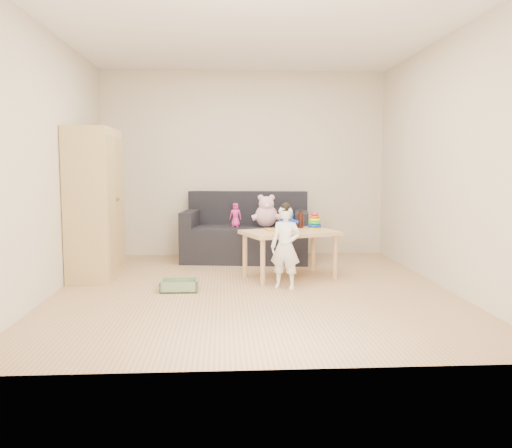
{
  "coord_description": "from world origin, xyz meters",
  "views": [
    {
      "loc": [
        -0.3,
        -5.5,
        1.26
      ],
      "look_at": [
        0.05,
        0.25,
        0.65
      ],
      "focal_mm": 38.0,
      "sensor_mm": 36.0,
      "label": 1
    }
  ],
  "objects": [
    {
      "name": "play_table",
      "position": [
        0.45,
        0.56,
        0.27
      ],
      "size": [
        1.18,
        0.94,
        0.54
      ],
      "primitive_type": "cube",
      "rotation": [
        0.0,
        0.0,
        0.33
      ],
      "color": "#E6B27E",
      "rests_on": "ground"
    },
    {
      "name": "pink_bear",
      "position": [
        0.27,
        1.65,
        0.64
      ],
      "size": [
        0.34,
        0.3,
        0.36
      ],
      "primitive_type": null,
      "rotation": [
        0.0,
        0.0,
        0.11
      ],
      "color": "#FEBBC7",
      "rests_on": "sofa"
    },
    {
      "name": "yellow_book",
      "position": [
        0.29,
        0.62,
        0.55
      ],
      "size": [
        0.25,
        0.25,
        0.02
      ],
      "primitive_type": "cube",
      "rotation": [
        0.0,
        0.0,
        0.17
      ],
      "color": "orange",
      "rests_on": "play_table"
    },
    {
      "name": "sofa",
      "position": [
        0.0,
        1.7,
        0.23
      ],
      "size": [
        1.75,
        1.04,
        0.46
      ],
      "primitive_type": "cube",
      "rotation": [
        0.0,
        0.0,
        -0.13
      ],
      "color": "black",
      "rests_on": "ground"
    },
    {
      "name": "brown_bottle",
      "position": [
        0.62,
        0.85,
        0.63
      ],
      "size": [
        0.08,
        0.08,
        0.22
      ],
      "color": "black",
      "rests_on": "play_table"
    },
    {
      "name": "doll",
      "position": [
        -0.14,
        1.63,
        0.62
      ],
      "size": [
        0.18,
        0.14,
        0.31
      ],
      "primitive_type": "imported",
      "rotation": [
        0.0,
        0.0,
        -0.21
      ],
      "color": "#F02D94",
      "rests_on": "sofa"
    },
    {
      "name": "room",
      "position": [
        0.0,
        0.0,
        1.3
      ],
      "size": [
        4.5,
        4.5,
        4.5
      ],
      "color": "tan",
      "rests_on": "ground"
    },
    {
      "name": "blue_plush",
      "position": [
        0.46,
        0.73,
        0.65
      ],
      "size": [
        0.19,
        0.15,
        0.23
      ],
      "primitive_type": null,
      "rotation": [
        0.0,
        0.0,
        -0.0
      ],
      "color": "#1C48FF",
      "rests_on": "play_table"
    },
    {
      "name": "wooden_figure",
      "position": [
        0.4,
        0.48,
        0.6
      ],
      "size": [
        0.06,
        0.05,
        0.12
      ],
      "primitive_type": null,
      "rotation": [
        0.0,
        0.0,
        0.4
      ],
      "color": "#582F1B",
      "rests_on": "play_table"
    },
    {
      "name": "storage_bin",
      "position": [
        -0.75,
        -0.03,
        0.06
      ],
      "size": [
        0.38,
        0.28,
        0.11
      ],
      "primitive_type": null,
      "rotation": [
        0.0,
        0.0,
        0.0
      ],
      "color": "gray",
      "rests_on": "ground"
    },
    {
      "name": "toddler",
      "position": [
        0.34,
        0.01,
        0.42
      ],
      "size": [
        0.37,
        0.31,
        0.85
      ],
      "primitive_type": "imported",
      "rotation": [
        0.0,
        0.0,
        -0.4
      ],
      "color": "white",
      "rests_on": "ground"
    },
    {
      "name": "ring_stacker",
      "position": [
        0.77,
        0.75,
        0.61
      ],
      "size": [
        0.16,
        0.16,
        0.19
      ],
      "color": "#D8CD0B",
      "rests_on": "play_table"
    },
    {
      "name": "wardrobe",
      "position": [
        -1.76,
        0.73,
        0.84
      ],
      "size": [
        0.47,
        0.94,
        1.69
      ],
      "primitive_type": "cube",
      "color": "tan",
      "rests_on": "ground"
    }
  ]
}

